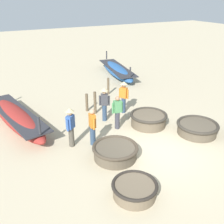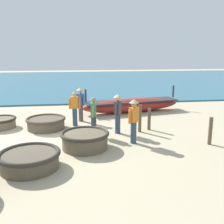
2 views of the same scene
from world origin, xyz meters
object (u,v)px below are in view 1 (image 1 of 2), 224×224
Objects in this scene: coracle_beside_post at (148,119)px; fisherman_standing_right at (104,102)px; fisherman_by_coracle at (71,125)px; fisherman_hauling at (117,112)px; fisherman_standing_left at (92,126)px; coracle_upturned at (135,189)px; long_boat_ochre_hull at (17,118)px; mooring_post_inland at (108,86)px; coracle_weathered at (197,128)px; coracle_nearest at (115,151)px; fisherman_with_hat at (124,95)px; mooring_post_mid_beach at (87,102)px; mooring_post_shoreline at (95,103)px; long_boat_red_hull at (117,70)px.

coracle_beside_post is 1.04× the size of fisherman_standing_right.
fisherman_by_coracle reaches higher than coracle_beside_post.
fisherman_by_coracle reaches higher than fisherman_hauling.
coracle_upturned is at bearing -92.05° from fisherman_standing_left.
long_boat_ochre_hull is 3.74× the size of fisherman_hauling.
fisherman_standing_right is 3.65m from mooring_post_inland.
coracle_upturned is 0.85× the size of fisherman_standing_right.
coracle_weathered is 1.16× the size of fisherman_standing_left.
fisherman_with_hat reaches higher than coracle_nearest.
fisherman_by_coracle is 6.15m from mooring_post_inland.
coracle_beside_post is at bearing -56.76° from mooring_post_mid_beach.
coracle_nearest is 4.07m from coracle_weathered.
fisherman_standing_right is 2.67m from fisherman_by_coracle.
fisherman_hauling is at bearing -84.27° from mooring_post_shoreline.
mooring_post_shoreline is at bearing -130.79° from mooring_post_inland.
mooring_post_inland is (3.35, 8.24, 0.27)m from coracle_upturned.
fisherman_hauling is at bearing -31.52° from long_boat_ochre_hull.
fisherman_hauling is (-1.43, 0.42, 0.51)m from coracle_beside_post.
coracle_nearest is 1.48× the size of mooring_post_shoreline.
mooring_post_mid_beach is (-3.31, 4.54, 0.19)m from coracle_weathered.
fisherman_hauling is 2.41m from fisherman_by_coracle.
fisherman_standing_right is at bearing 73.25° from coracle_upturned.
coracle_nearest is 5.26m from long_boat_ochre_hull.
coracle_beside_post is 3.84m from fisherman_by_coracle.
fisherman_standing_left is at bearing 87.95° from coracle_upturned.
fisherman_hauling is at bearing -112.04° from mooring_post_inland.
coracle_upturned is at bearing -156.15° from coracle_weathered.
coracle_weathered is 0.31× the size of long_boat_red_hull.
long_boat_red_hull is (5.79, 11.53, 0.12)m from coracle_upturned.
fisherman_by_coracle is (-3.51, -1.86, 0.00)m from fisherman_with_hat.
coracle_nearest is 1.00× the size of coracle_beside_post.
mooring_post_shoreline is at bearing -128.27° from long_boat_red_hull.
long_boat_ochre_hull is 6.16× the size of mooring_post_mid_beach.
mooring_post_inland is (2.13, 1.70, 0.04)m from mooring_post_mid_beach.
coracle_weathered is at bearing -45.94° from fisherman_standing_right.
coracle_upturned is at bearing -112.25° from fisherman_hauling.
coracle_upturned is 5.37m from fisherman_standing_right.
fisherman_by_coracle is at bearing -129.34° from long_boat_red_hull.
coracle_beside_post is (2.64, 1.61, 0.04)m from coracle_nearest.
coracle_upturned is 0.85× the size of fisherman_with_hat.
coracle_beside_post is at bearing 6.40° from fisherman_standing_left.
fisherman_hauling is at bearing 11.04° from fisherman_by_coracle.
mooring_post_shoreline is at bearing 156.81° from fisherman_with_hat.
mooring_post_mid_beach is (-0.31, 1.44, -0.48)m from fisherman_standing_right.
coracle_beside_post is at bearing -108.86° from long_boat_red_hull.
fisherman_with_hat is at bearing 27.93° from fisherman_by_coracle.
coracle_upturned is 0.24× the size of long_boat_ochre_hull.
fisherman_with_hat is 1.34m from fisherman_standing_right.
fisherman_standing_right is at bearing 97.74° from fisherman_hauling.
coracle_upturned is 0.91× the size of fisherman_standing_left.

